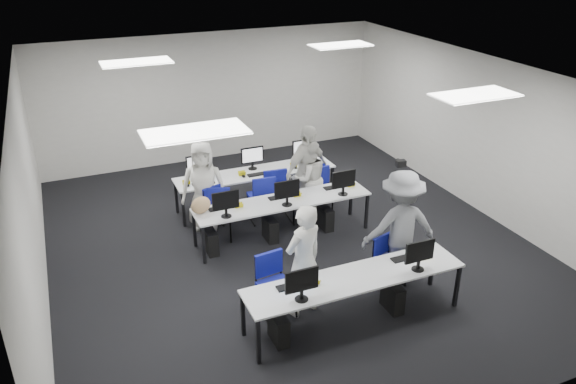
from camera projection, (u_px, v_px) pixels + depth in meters
name	position (u px, v px, depth m)	size (l,w,h in m)	color
room	(287.00, 164.00, 9.41)	(9.00, 9.02, 3.00)	black
ceiling_panels	(287.00, 77.00, 8.77)	(5.20, 4.60, 0.02)	white
desk_front	(355.00, 280.00, 7.76)	(3.20, 0.70, 0.73)	silver
desk_mid	(283.00, 203.00, 9.92)	(3.20, 0.70, 0.73)	silver
desk_back	(256.00, 174.00, 11.09)	(3.20, 0.70, 0.73)	silver
equipment_front	(343.00, 303.00, 7.81)	(2.51, 0.41, 1.19)	#0D45B5
equipment_mid	(274.00, 222.00, 9.98)	(2.91, 0.41, 1.19)	white
equipment_back	(265.00, 187.00, 11.31)	(2.91, 0.41, 1.19)	white
chair_0	(276.00, 296.00, 8.07)	(0.51, 0.55, 0.93)	navy
chair_1	(388.00, 271.00, 8.73)	(0.51, 0.53, 0.81)	navy
chair_2	(220.00, 223.00, 10.10)	(0.56, 0.59, 0.89)	navy
chair_3	(279.00, 206.00, 10.64)	(0.52, 0.56, 0.98)	navy
chair_4	(318.00, 199.00, 10.97)	(0.48, 0.52, 0.93)	navy
chair_5	(208.00, 213.00, 10.46)	(0.57, 0.59, 0.88)	navy
chair_6	(262.00, 205.00, 10.69)	(0.50, 0.54, 0.95)	navy
chair_7	(314.00, 193.00, 11.22)	(0.55, 0.57, 0.91)	navy
handbag	(201.00, 205.00, 9.42)	(0.36, 0.23, 0.29)	tan
student_0	(304.00, 261.00, 7.86)	(0.63, 0.42, 1.73)	silver
student_1	(309.00, 178.00, 10.74)	(0.73, 0.57, 1.50)	silver
student_2	(203.00, 186.00, 10.22)	(0.82, 0.53, 1.68)	silver
student_3	(307.00, 171.00, 10.67)	(1.06, 0.44, 1.81)	silver
photographer	(400.00, 226.00, 8.65)	(1.19, 0.68, 1.84)	slate
dslr_camera	(401.00, 163.00, 8.39)	(0.14, 0.18, 0.10)	black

